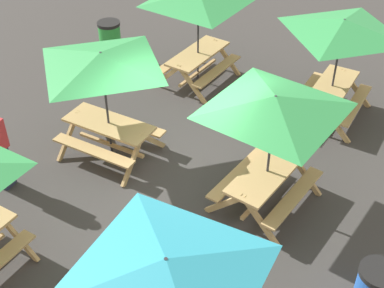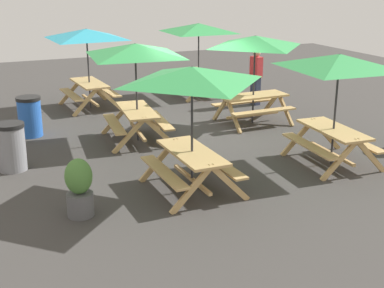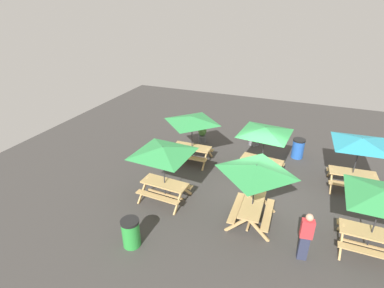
% 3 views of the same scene
% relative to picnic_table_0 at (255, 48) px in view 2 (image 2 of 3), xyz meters
% --- Properties ---
extents(ground_plane, '(26.05, 26.05, 0.00)m').
position_rel_picnic_table_0_xyz_m(ground_plane, '(0.01, 1.70, -1.99)').
color(ground_plane, '#3D3A38').
rests_on(ground_plane, ground).
extents(picnic_table_0, '(2.04, 2.04, 2.34)m').
position_rel_picnic_table_0_xyz_m(picnic_table_0, '(0.00, 0.00, 0.00)').
color(picnic_table_0, tan).
rests_on(picnic_table_0, ground).
extents(picnic_table_1, '(2.02, 2.02, 2.34)m').
position_rel_picnic_table_0_xyz_m(picnic_table_1, '(-3.57, 3.31, 0.00)').
color(picnic_table_1, tan).
rests_on(picnic_table_1, ground).
extents(picnic_table_2, '(2.83, 2.83, 2.34)m').
position_rel_picnic_table_0_xyz_m(picnic_table_2, '(3.64, -0.06, 0.00)').
color(picnic_table_2, tan).
rests_on(picnic_table_2, ground).
extents(picnic_table_3, '(2.82, 2.82, 2.34)m').
position_rel_picnic_table_0_xyz_m(picnic_table_3, '(-3.40, 0.05, 0.00)').
color(picnic_table_3, tan).
rests_on(picnic_table_3, ground).
extents(picnic_table_4, '(2.82, 2.82, 2.34)m').
position_rel_picnic_table_0_xyz_m(picnic_table_4, '(3.38, 3.56, 0.00)').
color(picnic_table_4, tan).
rests_on(picnic_table_4, ground).
extents(picnic_table_5, '(2.81, 2.81, 2.34)m').
position_rel_picnic_table_0_xyz_m(picnic_table_5, '(-0.24, 3.27, 0.00)').
color(picnic_table_5, tan).
rests_on(picnic_table_5, ground).
extents(trash_bin_gray, '(0.59, 0.59, 0.98)m').
position_rel_picnic_table_0_xyz_m(trash_bin_gray, '(-1.13, 6.22, -1.49)').
color(trash_bin_gray, gray).
rests_on(trash_bin_gray, ground).
extents(trash_bin_blue, '(0.59, 0.59, 0.98)m').
position_rel_picnic_table_0_xyz_m(trash_bin_blue, '(1.15, 5.56, -1.49)').
color(trash_bin_blue, blue).
rests_on(trash_bin_blue, ground).
extents(potted_plant_0, '(0.45, 0.45, 0.99)m').
position_rel_picnic_table_0_xyz_m(potted_plant_0, '(-3.81, 5.43, -1.49)').
color(potted_plant_0, '#59595B').
rests_on(potted_plant_0, ground).
extents(person_standing, '(0.39, 0.27, 1.67)m').
position_rel_picnic_table_0_xyz_m(person_standing, '(1.77, -1.10, -1.10)').
color(person_standing, '#2D334C').
rests_on(person_standing, ground).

